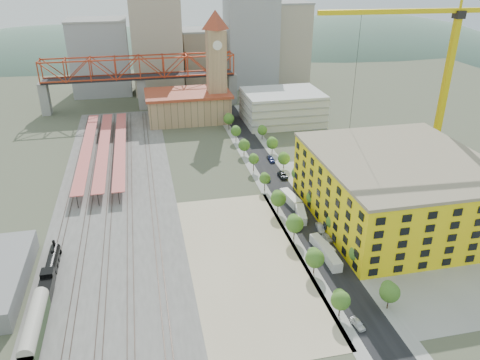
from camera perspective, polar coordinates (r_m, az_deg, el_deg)
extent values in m
plane|color=#474C38|center=(144.25, -0.51, -2.49)|extent=(400.00, 400.00, 0.00)
cube|color=#605E59|center=(157.84, -14.75, -0.79)|extent=(36.00, 165.00, 0.06)
cube|color=tan|center=(117.25, 0.74, -9.75)|extent=(28.00, 67.00, 0.06)
cube|color=black|center=(160.78, 3.98, 0.54)|extent=(12.00, 170.00, 0.06)
cube|color=gray|center=(159.45, 2.08, 0.37)|extent=(3.00, 170.00, 0.04)
cube|color=gray|center=(162.30, 5.85, 0.71)|extent=(3.00, 170.00, 0.04)
cube|color=gray|center=(143.39, 19.16, -4.22)|extent=(50.00, 90.00, 0.06)
cube|color=#382B23|center=(159.42, -20.02, -1.23)|extent=(0.12, 160.00, 0.18)
cube|color=#382B23|center=(159.20, -19.51, -1.18)|extent=(0.12, 160.00, 0.18)
cube|color=#382B23|center=(158.59, -17.89, -1.03)|extent=(0.12, 160.00, 0.18)
cube|color=#382B23|center=(158.43, -17.37, -0.99)|extent=(0.12, 160.00, 0.18)
cube|color=#382B23|center=(157.99, -15.73, -0.84)|extent=(0.12, 160.00, 0.18)
cube|color=#382B23|center=(157.88, -15.21, -0.79)|extent=(0.12, 160.00, 0.18)
cube|color=#382B23|center=(157.61, -13.57, -0.64)|extent=(0.12, 160.00, 0.18)
cube|color=#382B23|center=(157.56, -13.05, -0.59)|extent=(0.12, 160.00, 0.18)
cube|color=#382B23|center=(157.46, -11.03, -0.41)|extent=(0.12, 160.00, 0.18)
cube|color=#382B23|center=(157.47, -10.51, -0.36)|extent=(0.12, 160.00, 0.18)
cube|color=#BF4D49|center=(182.53, -18.16, 3.76)|extent=(4.00, 80.00, 0.25)
cylinder|color=black|center=(183.24, -18.08, 3.18)|extent=(0.24, 0.24, 4.00)
cube|color=#BF4D49|center=(181.93, -16.29, 3.95)|extent=(4.00, 80.00, 0.25)
cylinder|color=black|center=(182.64, -16.21, 3.36)|extent=(0.24, 0.24, 4.00)
cube|color=#BF4D49|center=(181.53, -14.40, 4.13)|extent=(4.00, 80.00, 0.25)
cylinder|color=black|center=(182.24, -14.34, 3.54)|extent=(0.24, 0.24, 4.00)
cube|color=tan|center=(216.74, -6.32, 8.81)|extent=(36.00, 22.00, 12.00)
cube|color=#9B3821|center=(214.98, -6.40, 10.47)|extent=(38.00, 24.00, 1.20)
cube|color=tan|center=(212.91, -2.88, 12.52)|extent=(8.00, 8.00, 40.00)
pyramid|color=#9B3821|center=(208.43, -3.06, 20.04)|extent=(12.00, 12.00, 8.00)
cylinder|color=white|center=(206.23, -2.77, 16.07)|extent=(4.00, 0.30, 4.00)
cube|color=silver|center=(213.13, 5.18, 8.85)|extent=(34.00, 26.00, 14.00)
cube|color=gray|center=(241.57, -22.68, 9.12)|extent=(4.00, 6.00, 15.00)
cube|color=gray|center=(241.86, -0.97, 11.09)|extent=(4.00, 6.00, 15.00)
cube|color=gray|center=(237.49, -11.86, 10.28)|extent=(4.00, 6.00, 15.00)
cube|color=black|center=(235.59, -12.03, 12.16)|extent=(90.00, 9.00, 1.00)
cube|color=#FFF815|center=(137.88, 18.62, -1.13)|extent=(44.00, 50.00, 18.00)
cube|color=gray|center=(134.15, 19.17, 2.46)|extent=(44.60, 50.60, 0.80)
cube|color=#9EA0A3|center=(269.86, -16.65, 14.08)|extent=(30.00, 25.00, 38.00)
cube|color=#B2A58C|center=(263.28, -10.15, 16.01)|extent=(26.00, 22.00, 52.00)
cube|color=gray|center=(282.28, -4.50, 14.67)|extent=(24.00, 24.00, 30.00)
cube|color=#9EA0A3|center=(274.91, 1.34, 17.61)|extent=(28.00, 22.00, 60.00)
cube|color=#B2A58C|center=(287.32, 5.93, 16.22)|extent=(22.00, 20.00, 44.00)
cube|color=brown|center=(290.91, -7.59, 14.45)|extent=(20.00, 20.00, 26.00)
ellipsoid|color=#4C6B59|center=(411.55, -19.17, 4.80)|extent=(396.00, 216.00, 180.00)
ellipsoid|color=#4C6B59|center=(421.73, -2.37, 3.23)|extent=(484.00, 264.00, 220.00)
ellipsoid|color=#4C6B59|center=(448.89, 12.95, 6.98)|extent=(418.00, 228.00, 190.00)
cylinder|color=black|center=(121.54, -21.92, -9.13)|extent=(2.48, 11.89, 2.48)
cube|color=black|center=(116.21, -22.37, -10.82)|extent=(2.77, 2.97, 3.17)
cylinder|color=black|center=(124.71, -21.75, -7.18)|extent=(0.69, 0.69, 1.59)
sphere|color=black|center=(122.49, -21.90, -8.11)|extent=(0.99, 0.99, 0.99)
cone|color=black|center=(127.88, -21.41, -8.00)|extent=(2.58, 1.59, 2.58)
cube|color=black|center=(113.01, -22.64, -12.38)|extent=(2.77, 5.94, 2.77)
cube|color=#273B20|center=(103.53, -23.68, -16.24)|extent=(2.87, 17.83, 3.17)
cylinder|color=#ADA899|center=(102.48, -23.85, -15.53)|extent=(3.07, 17.83, 3.07)
cube|color=yellow|center=(164.68, 23.42, 8.63)|extent=(1.83, 1.83, 51.35)
cube|color=black|center=(159.95, 25.15, 17.80)|extent=(2.85, 2.85, 2.28)
cube|color=yellow|center=(149.17, 17.88, 18.95)|extent=(43.37, 3.76, 1.37)
cube|color=silver|center=(118.07, 10.93, -9.25)|extent=(2.54, 9.64, 2.64)
cube|color=silver|center=(122.23, 9.96, -7.90)|extent=(3.80, 9.10, 2.42)
cube|color=silver|center=(135.24, 7.44, -4.18)|extent=(4.20, 9.31, 2.47)
cube|color=silver|center=(143.13, 6.19, -2.27)|extent=(4.12, 10.32, 2.75)
imported|color=silver|center=(101.79, 14.17, -16.64)|extent=(2.16, 4.20, 1.37)
imported|color=#A2A2A8|center=(119.72, 9.00, -8.86)|extent=(1.94, 4.70, 1.52)
imported|color=black|center=(130.99, 6.81, -5.42)|extent=(3.23, 5.89, 1.56)
imported|color=navy|center=(157.02, 3.25, 0.19)|extent=(1.93, 4.74, 1.37)
imported|color=silver|center=(126.49, 10.59, -6.97)|extent=(1.99, 4.32, 1.43)
imported|color=#A8A7AD|center=(130.53, 9.73, -5.76)|extent=(2.24, 4.84, 1.54)
imported|color=black|center=(159.29, 5.25, 0.54)|extent=(2.75, 5.63, 1.54)
imported|color=navy|center=(171.76, 3.86, 2.47)|extent=(2.15, 4.78, 1.36)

